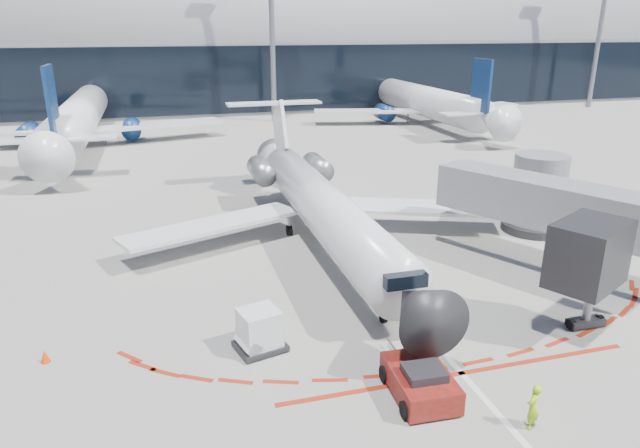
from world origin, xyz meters
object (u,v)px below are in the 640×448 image
object	(u,v)px
regional_jet	(319,202)
uld_container	(260,330)
pushback_tug	(420,382)
ramp_worker	(533,407)

from	to	relation	value
regional_jet	uld_container	world-z (taller)	regional_jet
pushback_tug	uld_container	size ratio (longest dim) A/B	2.25
regional_jet	uld_container	distance (m)	12.43
pushback_tug	uld_container	world-z (taller)	uld_container
ramp_worker	uld_container	size ratio (longest dim) A/B	0.74
uld_container	regional_jet	bearing A→B (deg)	49.14
regional_jet	uld_container	size ratio (longest dim) A/B	13.13
ramp_worker	uld_container	xyz separation A→B (m)	(-7.46, 6.91, 0.06)
pushback_tug	ramp_worker	size ratio (longest dim) A/B	3.05
pushback_tug	uld_container	bearing A→B (deg)	140.10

